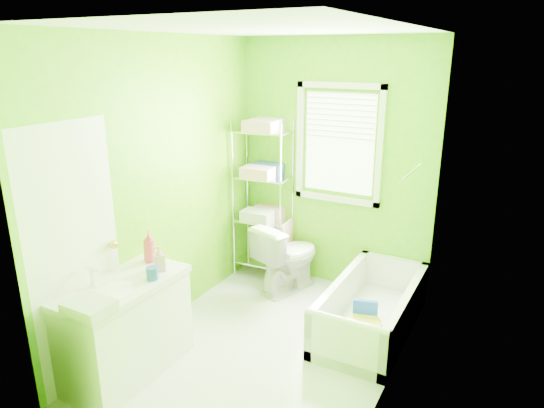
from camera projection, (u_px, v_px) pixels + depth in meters
The scene contains 9 objects.
ground at pixel (267, 346), 4.21m from camera, with size 2.90×2.90×0.00m, color silver.
room_envelope at pixel (266, 173), 3.74m from camera, with size 2.14×2.94×2.62m.
window at pixel (339, 138), 4.89m from camera, with size 0.92×0.05×1.22m.
door at pixel (76, 259), 3.54m from camera, with size 0.09×0.80×2.00m.
right_wall_decor at pixel (396, 223), 3.32m from camera, with size 0.04×1.48×1.17m.
bathtub at pixel (371, 315), 4.42m from camera, with size 0.69×1.47×0.48m.
toilet at pixel (288, 256), 5.12m from camera, with size 0.42×0.74×0.76m, color white.
vanity at pixel (125, 325), 3.75m from camera, with size 0.55×1.05×1.05m.
wire_shelf_unit at pixel (265, 182), 5.26m from camera, with size 0.62×0.50×1.77m.
Camera 1 is at (1.78, -3.18, 2.45)m, focal length 32.00 mm.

